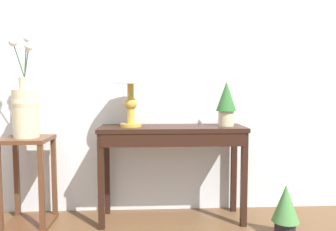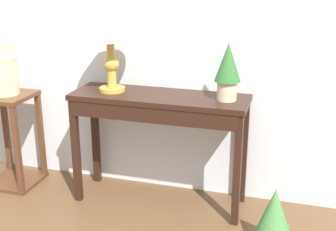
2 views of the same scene
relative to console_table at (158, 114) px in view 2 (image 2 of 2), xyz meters
name	(u,v)px [view 2 (image 2 of 2)]	position (x,y,z in m)	size (l,w,h in m)	color
console_table	(158,114)	(0.00, 0.00, 0.00)	(1.16, 0.37, 0.77)	black
table_lamp	(110,30)	(-0.33, 0.02, 0.52)	(0.31, 0.31, 0.54)	gold
potted_plant_on_console	(228,69)	(0.44, 0.03, 0.32)	(0.16, 0.16, 0.36)	beige
pedestal_stand_left	(12,140)	(-1.12, -0.03, -0.30)	(0.35, 0.35, 0.70)	#56331E
flower_vase_tall	(2,62)	(-1.12, -0.03, 0.28)	(0.20, 0.20, 0.77)	beige
potted_plant_floor	(274,216)	(0.79, -0.33, -0.44)	(0.19, 0.19, 0.39)	black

